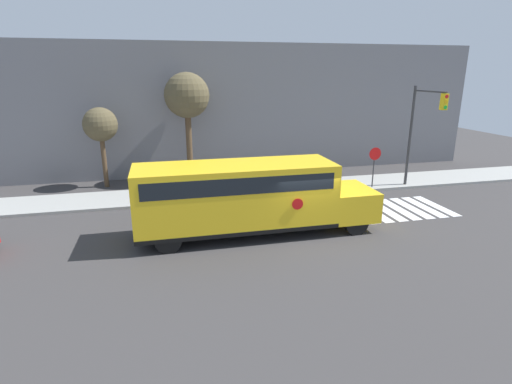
{
  "coord_description": "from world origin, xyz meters",
  "views": [
    {
      "loc": [
        -5.4,
        -14.4,
        6.42
      ],
      "look_at": [
        -1.72,
        1.14,
        1.63
      ],
      "focal_mm": 28.0,
      "sensor_mm": 36.0,
      "label": 1
    }
  ],
  "objects_px": {
    "tree_far_sidewalk": "(187,97)",
    "traffic_light": "(421,124)",
    "stop_sign": "(374,162)",
    "school_bus": "(246,195)",
    "tree_near_sidewalk": "(100,126)"
  },
  "relations": [
    {
      "from": "stop_sign",
      "to": "traffic_light",
      "type": "relative_size",
      "value": 0.42
    },
    {
      "from": "school_bus",
      "to": "tree_near_sidewalk",
      "type": "relative_size",
      "value": 2.14
    },
    {
      "from": "stop_sign",
      "to": "tree_near_sidewalk",
      "type": "bearing_deg",
      "value": 164.49
    },
    {
      "from": "tree_far_sidewalk",
      "to": "traffic_light",
      "type": "bearing_deg",
      "value": -21.88
    },
    {
      "from": "tree_far_sidewalk",
      "to": "tree_near_sidewalk",
      "type": "bearing_deg",
      "value": -179.51
    },
    {
      "from": "tree_near_sidewalk",
      "to": "stop_sign",
      "type": "bearing_deg",
      "value": -15.51
    },
    {
      "from": "school_bus",
      "to": "tree_near_sidewalk",
      "type": "distance_m",
      "value": 11.15
    },
    {
      "from": "school_bus",
      "to": "traffic_light",
      "type": "relative_size",
      "value": 1.71
    },
    {
      "from": "stop_sign",
      "to": "tree_far_sidewalk",
      "type": "xyz_separation_m",
      "value": [
        -9.96,
        4.16,
        3.46
      ]
    },
    {
      "from": "school_bus",
      "to": "tree_far_sidewalk",
      "type": "xyz_separation_m",
      "value": [
        -1.58,
        8.93,
        3.38
      ]
    },
    {
      "from": "school_bus",
      "to": "traffic_light",
      "type": "height_order",
      "value": "traffic_light"
    },
    {
      "from": "school_bus",
      "to": "stop_sign",
      "type": "bearing_deg",
      "value": 29.63
    },
    {
      "from": "tree_near_sidewalk",
      "to": "tree_far_sidewalk",
      "type": "bearing_deg",
      "value": 0.49
    },
    {
      "from": "school_bus",
      "to": "stop_sign",
      "type": "relative_size",
      "value": 4.04
    },
    {
      "from": "stop_sign",
      "to": "tree_far_sidewalk",
      "type": "distance_m",
      "value": 11.34
    }
  ]
}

